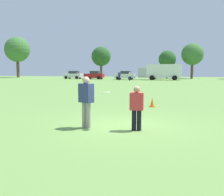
{
  "coord_description": "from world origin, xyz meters",
  "views": [
    {
      "loc": [
        1.75,
        -9.07,
        1.98
      ],
      "look_at": [
        -0.45,
        0.24,
        0.96
      ],
      "focal_mm": 41.79,
      "sensor_mm": 36.0,
      "label": 1
    }
  ],
  "objects_px": {
    "player_defender": "(137,106)",
    "bystander_sideline_watcher": "(130,76)",
    "frisbee": "(106,93)",
    "player_thrower": "(86,99)",
    "traffic_cone": "(152,103)",
    "parked_car_center": "(125,75)",
    "parked_car_near_left": "(73,75)",
    "box_truck": "(161,71)",
    "parked_car_mid_left": "(94,75)",
    "bystander_far_jogger": "(119,75)"
  },
  "relations": [
    {
      "from": "player_defender",
      "to": "bystander_far_jogger",
      "type": "bearing_deg",
      "value": 102.48
    },
    {
      "from": "parked_car_mid_left",
      "to": "box_truck",
      "type": "height_order",
      "value": "box_truck"
    },
    {
      "from": "traffic_cone",
      "to": "player_defender",
      "type": "bearing_deg",
      "value": -90.55
    },
    {
      "from": "player_defender",
      "to": "frisbee",
      "type": "bearing_deg",
      "value": 179.26
    },
    {
      "from": "frisbee",
      "to": "player_thrower",
      "type": "bearing_deg",
      "value": -178.36
    },
    {
      "from": "parked_car_center",
      "to": "bystander_sideline_watcher",
      "type": "height_order",
      "value": "parked_car_center"
    },
    {
      "from": "player_thrower",
      "to": "parked_car_near_left",
      "type": "relative_size",
      "value": 0.41
    },
    {
      "from": "frisbee",
      "to": "box_truck",
      "type": "bearing_deg",
      "value": 90.54
    },
    {
      "from": "frisbee",
      "to": "bystander_far_jogger",
      "type": "distance_m",
      "value": 42.94
    },
    {
      "from": "frisbee",
      "to": "player_defender",
      "type": "bearing_deg",
      "value": -0.74
    },
    {
      "from": "parked_car_near_left",
      "to": "parked_car_center",
      "type": "distance_m",
      "value": 12.62
    },
    {
      "from": "frisbee",
      "to": "parked_car_center",
      "type": "relative_size",
      "value": 0.06
    },
    {
      "from": "frisbee",
      "to": "traffic_cone",
      "type": "relative_size",
      "value": 0.56
    },
    {
      "from": "frisbee",
      "to": "parked_car_mid_left",
      "type": "bearing_deg",
      "value": 107.63
    },
    {
      "from": "parked_car_mid_left",
      "to": "bystander_far_jogger",
      "type": "bearing_deg",
      "value": -34.76
    },
    {
      "from": "frisbee",
      "to": "traffic_cone",
      "type": "distance_m",
      "value": 5.91
    },
    {
      "from": "player_defender",
      "to": "player_thrower",
      "type": "bearing_deg",
      "value": -179.79
    },
    {
      "from": "player_defender",
      "to": "bystander_sideline_watcher",
      "type": "distance_m",
      "value": 40.51
    },
    {
      "from": "traffic_cone",
      "to": "bystander_far_jogger",
      "type": "height_order",
      "value": "bystander_far_jogger"
    },
    {
      "from": "parked_car_mid_left",
      "to": "player_thrower",
      "type": "bearing_deg",
      "value": -73.15
    },
    {
      "from": "box_truck",
      "to": "player_thrower",
      "type": "bearing_deg",
      "value": -90.32
    },
    {
      "from": "traffic_cone",
      "to": "parked_car_mid_left",
      "type": "relative_size",
      "value": 0.11
    },
    {
      "from": "parked_car_mid_left",
      "to": "parked_car_center",
      "type": "height_order",
      "value": "same"
    },
    {
      "from": "parked_car_center",
      "to": "parked_car_near_left",
      "type": "bearing_deg",
      "value": 170.49
    },
    {
      "from": "box_truck",
      "to": "traffic_cone",
      "type": "bearing_deg",
      "value": -87.8
    },
    {
      "from": "player_thrower",
      "to": "traffic_cone",
      "type": "xyz_separation_m",
      "value": [
        1.79,
        5.73,
        -0.77
      ]
    },
    {
      "from": "box_truck",
      "to": "bystander_far_jogger",
      "type": "distance_m",
      "value": 8.64
    },
    {
      "from": "box_truck",
      "to": "bystander_sideline_watcher",
      "type": "height_order",
      "value": "box_truck"
    },
    {
      "from": "traffic_cone",
      "to": "parked_car_mid_left",
      "type": "bearing_deg",
      "value": 111.25
    },
    {
      "from": "player_defender",
      "to": "bystander_sideline_watcher",
      "type": "height_order",
      "value": "bystander_sideline_watcher"
    },
    {
      "from": "frisbee",
      "to": "bystander_sideline_watcher",
      "type": "bearing_deg",
      "value": 98.36
    },
    {
      "from": "player_thrower",
      "to": "frisbee",
      "type": "distance_m",
      "value": 0.73
    },
    {
      "from": "bystander_far_jogger",
      "to": "frisbee",
      "type": "bearing_deg",
      "value": -78.88
    },
    {
      "from": "parked_car_mid_left",
      "to": "bystander_sideline_watcher",
      "type": "relative_size",
      "value": 2.59
    },
    {
      "from": "player_defender",
      "to": "parked_car_center",
      "type": "relative_size",
      "value": 0.34
    },
    {
      "from": "box_truck",
      "to": "frisbee",
      "type": "bearing_deg",
      "value": -89.46
    },
    {
      "from": "bystander_far_jogger",
      "to": "parked_car_center",
      "type": "bearing_deg",
      "value": 82.58
    },
    {
      "from": "bystander_sideline_watcher",
      "to": "traffic_cone",
      "type": "bearing_deg",
      "value": -78.49
    },
    {
      "from": "player_thrower",
      "to": "parked_car_center",
      "type": "xyz_separation_m",
      "value": [
        -7.13,
        45.73,
        -0.07
      ]
    },
    {
      "from": "traffic_cone",
      "to": "bystander_far_jogger",
      "type": "xyz_separation_m",
      "value": [
        -9.38,
        36.42,
        0.76
      ]
    },
    {
      "from": "parked_car_near_left",
      "to": "parked_car_center",
      "type": "height_order",
      "value": "same"
    },
    {
      "from": "parked_car_near_left",
      "to": "parked_car_mid_left",
      "type": "height_order",
      "value": "same"
    },
    {
      "from": "box_truck",
      "to": "parked_car_mid_left",
      "type": "bearing_deg",
      "value": 175.94
    },
    {
      "from": "parked_car_near_left",
      "to": "bystander_far_jogger",
      "type": "xyz_separation_m",
      "value": [
        11.98,
        -5.67,
        0.06
      ]
    },
    {
      "from": "traffic_cone",
      "to": "bystander_sideline_watcher",
      "type": "height_order",
      "value": "bystander_sideline_watcher"
    },
    {
      "from": "player_defender",
      "to": "frisbee",
      "type": "height_order",
      "value": "player_defender"
    },
    {
      "from": "player_defender",
      "to": "bystander_sideline_watcher",
      "type": "relative_size",
      "value": 0.89
    },
    {
      "from": "traffic_cone",
      "to": "bystander_far_jogger",
      "type": "bearing_deg",
      "value": 104.45
    },
    {
      "from": "bystander_sideline_watcher",
      "to": "parked_car_mid_left",
      "type": "bearing_deg",
      "value": 142.95
    },
    {
      "from": "traffic_cone",
      "to": "box_truck",
      "type": "xyz_separation_m",
      "value": [
        -1.53,
        39.94,
        1.52
      ]
    }
  ]
}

